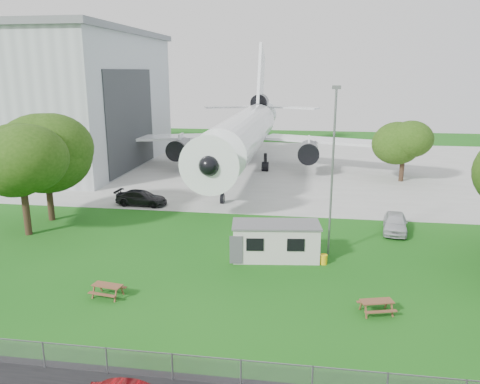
# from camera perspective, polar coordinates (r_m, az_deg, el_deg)

# --- Properties ---
(ground) EXTENTS (160.00, 160.00, 0.00)m
(ground) POSITION_cam_1_polar(r_m,az_deg,el_deg) (30.31, -4.87, -11.05)
(ground) COLOR #226719
(concrete_apron) EXTENTS (120.00, 46.00, 0.03)m
(concrete_apron) POSITION_cam_1_polar(r_m,az_deg,el_deg) (66.19, 2.65, 3.16)
(concrete_apron) COLOR #B7B7B2
(concrete_apron) RESTS_ON ground
(airliner) EXTENTS (46.36, 47.73, 17.69)m
(airliner) POSITION_cam_1_polar(r_m,az_deg,el_deg) (63.47, 0.69, 7.49)
(airliner) COLOR white
(airliner) RESTS_ON ground
(site_cabin) EXTENTS (6.89, 3.43, 2.62)m
(site_cabin) POSITION_cam_1_polar(r_m,az_deg,el_deg) (33.63, 4.41, -5.96)
(site_cabin) COLOR beige
(site_cabin) RESTS_ON ground
(picnic_west) EXTENTS (2.02, 1.77, 0.76)m
(picnic_west) POSITION_cam_1_polar(r_m,az_deg,el_deg) (29.70, -15.77, -12.15)
(picnic_west) COLOR brown
(picnic_west) RESTS_ON ground
(picnic_east) EXTENTS (2.14, 1.93, 0.76)m
(picnic_east) POSITION_cam_1_polar(r_m,az_deg,el_deg) (27.92, 16.23, -13.99)
(picnic_east) COLOR brown
(picnic_east) RESTS_ON ground
(fence) EXTENTS (58.00, 0.04, 1.30)m
(fence) POSITION_cam_1_polar(r_m,az_deg,el_deg) (22.45, -10.80, -21.34)
(fence) COLOR gray
(fence) RESTS_ON ground
(lamp_mast) EXTENTS (0.16, 0.16, 12.00)m
(lamp_mast) POSITION_cam_1_polar(r_m,az_deg,el_deg) (33.56, 11.17, 2.11)
(lamp_mast) COLOR slate
(lamp_mast) RESTS_ON ground
(tree_west_big) EXTENTS (8.35, 8.35, 10.34)m
(tree_west_big) POSITION_cam_1_polar(r_m,az_deg,el_deg) (44.32, -22.67, 4.45)
(tree_west_big) COLOR #382619
(tree_west_big) RESTS_ON ground
(tree_west_small) EXTENTS (6.71, 6.71, 9.41)m
(tree_west_small) POSITION_cam_1_polar(r_m,az_deg,el_deg) (40.99, -25.20, 3.28)
(tree_west_small) COLOR #382619
(tree_west_small) RESTS_ON ground
(tree_far_apron) EXTENTS (6.65, 6.65, 8.19)m
(tree_far_apron) POSITION_cam_1_polar(r_m,az_deg,el_deg) (59.50, 19.38, 5.79)
(tree_far_apron) COLOR #382619
(tree_far_apron) RESTS_ON ground
(car_ne_hatch) EXTENTS (2.56, 4.91, 1.60)m
(car_ne_hatch) POSITION_cam_1_polar(r_m,az_deg,el_deg) (41.10, 18.38, -3.59)
(car_ne_hatch) COLOR silver
(car_ne_hatch) RESTS_ON ground
(car_apron_van) EXTENTS (5.22, 2.29, 1.49)m
(car_apron_van) POSITION_cam_1_polar(r_m,az_deg,el_deg) (47.77, -11.92, -0.72)
(car_apron_van) COLOR black
(car_apron_van) RESTS_ON ground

